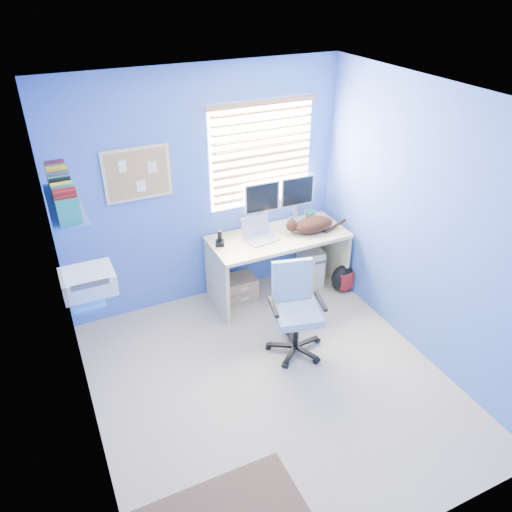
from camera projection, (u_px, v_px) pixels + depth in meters
name	position (u px, v px, depth m)	size (l,w,h in m)	color
floor	(271.00, 383.00, 4.49)	(3.00, 3.20, 0.00)	#C3B18E
ceiling	(278.00, 101.00, 3.22)	(3.00, 3.20, 0.00)	white
wall_back	(203.00, 191.00, 5.10)	(3.00, 0.01, 2.50)	#406FCB
wall_front	(412.00, 412.00, 2.61)	(3.00, 0.01, 2.50)	#406FCB
wall_left	(73.00, 316.00, 3.31)	(0.01, 3.20, 2.50)	#406FCB
wall_right	(425.00, 228.00, 4.40)	(0.01, 3.20, 2.50)	#406FCB
desk	(278.00, 265.00, 5.54)	(1.49, 0.65, 0.74)	#CDB486
laptop	(262.00, 230.00, 5.22)	(0.33, 0.26, 0.22)	silver
monitor_left	(261.00, 205.00, 5.37)	(0.40, 0.12, 0.54)	silver
monitor_right	(296.00, 199.00, 5.52)	(0.40, 0.12, 0.54)	silver
phone	(220.00, 237.00, 5.14)	(0.09, 0.11, 0.17)	black
mug	(310.00, 215.00, 5.66)	(0.10, 0.09, 0.10)	#218A6A
cd_spindle	(310.00, 214.00, 5.72)	(0.13, 0.13, 0.07)	silver
cat	(314.00, 225.00, 5.39)	(0.46, 0.24, 0.16)	black
tower_pc	(310.00, 263.00, 5.85)	(0.19, 0.44, 0.45)	beige
drawer_boxes	(240.00, 287.00, 5.57)	(0.35, 0.28, 0.27)	tan
yellow_book	(308.00, 282.00, 5.70)	(0.03, 0.17, 0.24)	yellow
backpack	(342.00, 278.00, 5.69)	(0.28, 0.21, 0.32)	black
office_chair	(295.00, 320.00, 4.74)	(0.63, 0.63, 0.90)	black
window_blinds	(262.00, 155.00, 5.16)	(1.15, 0.05, 1.10)	white
corkboard	(137.00, 174.00, 4.70)	(0.64, 0.02, 0.52)	#CDB486
wall_shelves	(75.00, 238.00, 3.85)	(0.42, 0.90, 1.05)	blue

